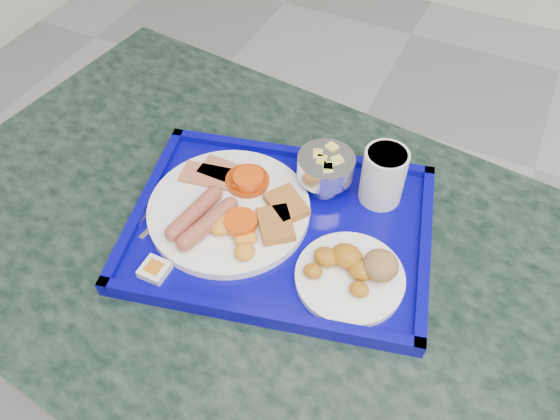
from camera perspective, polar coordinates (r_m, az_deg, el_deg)
name	(u,v)px	position (r m, az deg, el deg)	size (l,w,h in m)	color
table	(253,294)	(1.05, -2.82, -8.74)	(1.23, 0.90, 0.72)	slate
tray	(280,228)	(0.90, 0.00, -1.91)	(0.55, 0.46, 0.03)	#060281
main_plate	(232,209)	(0.90, -5.09, 0.07)	(0.27, 0.27, 0.04)	white
bread_plate	(354,271)	(0.83, 7.77, -6.36)	(0.17, 0.17, 0.05)	white
fruit_bowl	(326,167)	(0.92, 4.81, 4.50)	(0.10, 0.10, 0.07)	silver
juice_cup	(383,175)	(0.91, 10.76, 3.66)	(0.07, 0.07, 0.10)	silver
spoon	(180,189)	(0.96, -10.39, 2.18)	(0.05, 0.16, 0.01)	silver
knife	(153,203)	(0.95, -13.08, 0.71)	(0.01, 0.18, 0.00)	silver
jam_packet	(155,270)	(0.85, -12.96, -6.09)	(0.04, 0.04, 0.02)	white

